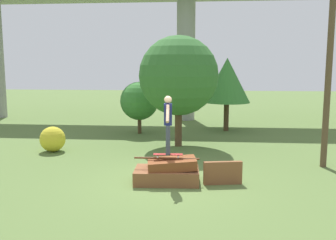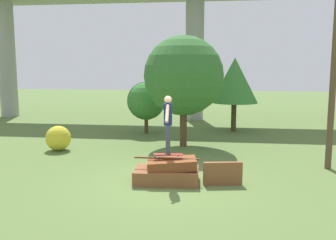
% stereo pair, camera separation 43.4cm
% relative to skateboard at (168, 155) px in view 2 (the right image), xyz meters
% --- Properties ---
extents(ground_plane, '(80.00, 80.00, 0.00)m').
position_rel_skateboard_xyz_m(ground_plane, '(-0.03, -0.03, -0.80)').
color(ground_plane, '#567038').
extents(scrap_pile, '(1.86, 1.16, 0.73)m').
position_rel_skateboard_xyz_m(scrap_pile, '(0.01, -0.03, -0.50)').
color(scrap_pile, brown).
rests_on(scrap_pile, ground_plane).
extents(scrap_plank_loose, '(1.09, 0.33, 0.65)m').
position_rel_skateboard_xyz_m(scrap_plank_loose, '(1.54, -0.08, -0.47)').
color(scrap_plank_loose, brown).
rests_on(scrap_plank_loose, ground_plane).
extents(skateboard, '(0.84, 0.26, 0.09)m').
position_rel_skateboard_xyz_m(skateboard, '(0.00, 0.00, 0.00)').
color(skateboard, maroon).
rests_on(skateboard, scrap_pile).
extents(skater, '(0.23, 1.13, 1.65)m').
position_rel_skateboard_xyz_m(skater, '(0.00, 0.00, 0.97)').
color(skater, '#383D4C').
rests_on(skater, skateboard).
extents(highway_overpass, '(44.00, 3.63, 7.93)m').
position_rel_skateboard_xyz_m(highway_overpass, '(-0.03, 12.59, 5.97)').
color(highway_overpass, gray).
rests_on(highway_overpass, ground_plane).
extents(utility_pole, '(1.30, 0.20, 6.17)m').
position_rel_skateboard_xyz_m(utility_pole, '(4.94, 2.07, 2.41)').
color(utility_pole, brown).
rests_on(utility_pole, ground_plane).
extents(tree_behind_left, '(2.34, 2.34, 3.69)m').
position_rel_skateboard_xyz_m(tree_behind_left, '(2.20, 8.75, 1.76)').
color(tree_behind_left, '#4C3823').
rests_on(tree_behind_left, ground_plane).
extents(tree_behind_right, '(1.85, 1.85, 2.53)m').
position_rel_skateboard_xyz_m(tree_behind_right, '(-2.07, 7.60, 0.79)').
color(tree_behind_right, '#4C3823').
rests_on(tree_behind_right, ground_plane).
extents(tree_mid_back, '(3.22, 3.22, 4.51)m').
position_rel_skateboard_xyz_m(tree_mid_back, '(-0.00, 4.86, 2.09)').
color(tree_mid_back, '#4C3823').
rests_on(tree_mid_back, ground_plane).
extents(bush_yellow_flowering, '(0.97, 0.97, 0.97)m').
position_rel_skateboard_xyz_m(bush_yellow_flowering, '(-4.78, 3.42, -0.31)').
color(bush_yellow_flowering, gold).
rests_on(bush_yellow_flowering, ground_plane).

